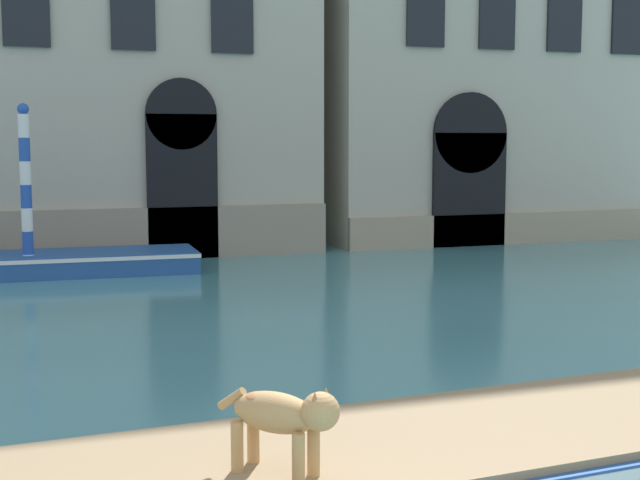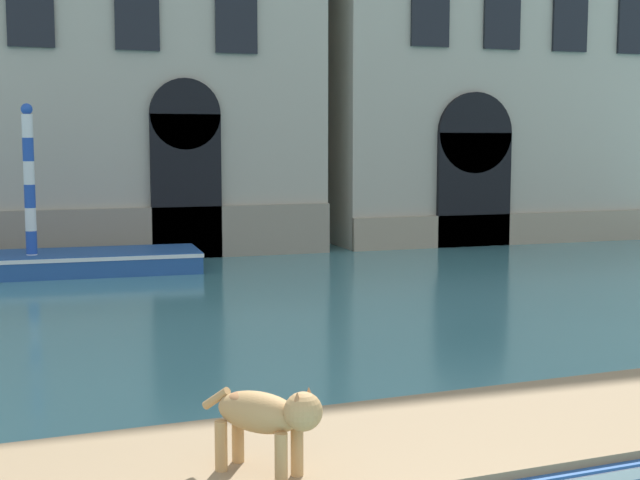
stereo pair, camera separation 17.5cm
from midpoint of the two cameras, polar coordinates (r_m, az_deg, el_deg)
boat_foreground at (r=6.91m, az=8.00°, el=-14.35°), size 7.03×2.35×0.63m
dog_on_deck at (r=5.80m, az=-2.54°, el=-11.15°), size 0.66×0.74×0.61m
boat_moored_near_palazzo at (r=19.25m, az=-15.77°, el=-1.38°), size 5.63×2.01×0.45m
mooring_pole_0 at (r=18.86m, az=-17.84°, el=3.06°), size 0.23×0.23×3.50m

